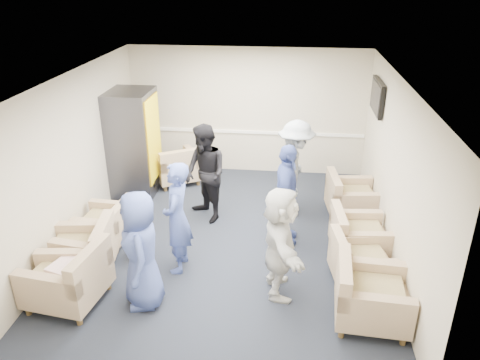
# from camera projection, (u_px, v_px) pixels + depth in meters

# --- Properties ---
(floor) EXTENTS (6.00, 6.00, 0.00)m
(floor) POSITION_uv_depth(u_px,v_px,m) (230.00, 240.00, 7.80)
(floor) COLOR black
(floor) RESTS_ON ground
(ceiling) EXTENTS (6.00, 6.00, 0.00)m
(ceiling) POSITION_uv_depth(u_px,v_px,m) (228.00, 79.00, 6.67)
(ceiling) COLOR silver
(ceiling) RESTS_ON back_wall
(back_wall) EXTENTS (5.00, 0.02, 2.70)m
(back_wall) POSITION_uv_depth(u_px,v_px,m) (247.00, 112.00, 9.95)
(back_wall) COLOR beige
(back_wall) RESTS_ON floor
(front_wall) EXTENTS (5.00, 0.02, 2.70)m
(front_wall) POSITION_uv_depth(u_px,v_px,m) (188.00, 286.00, 4.53)
(front_wall) COLOR beige
(front_wall) RESTS_ON floor
(left_wall) EXTENTS (0.02, 6.00, 2.70)m
(left_wall) POSITION_uv_depth(u_px,v_px,m) (74.00, 159.00, 7.49)
(left_wall) COLOR beige
(left_wall) RESTS_ON floor
(right_wall) EXTENTS (0.02, 6.00, 2.70)m
(right_wall) POSITION_uv_depth(u_px,v_px,m) (394.00, 173.00, 6.99)
(right_wall) COLOR beige
(right_wall) RESTS_ON floor
(chair_rail) EXTENTS (4.98, 0.04, 0.06)m
(chair_rail) POSITION_uv_depth(u_px,v_px,m) (247.00, 132.00, 10.12)
(chair_rail) COLOR white
(chair_rail) RESTS_ON back_wall
(tv) EXTENTS (0.10, 1.00, 0.58)m
(tv) POSITION_uv_depth(u_px,v_px,m) (377.00, 97.00, 8.33)
(tv) COLOR black
(tv) RESTS_ON right_wall
(armchair_left_near) EXTENTS (1.04, 1.04, 0.74)m
(armchair_left_near) POSITION_uv_depth(u_px,v_px,m) (71.00, 279.00, 6.23)
(armchair_left_near) COLOR tan
(armchair_left_near) RESTS_ON floor
(armchair_left_mid) EXTENTS (1.02, 1.02, 0.73)m
(armchair_left_mid) POSITION_uv_depth(u_px,v_px,m) (84.00, 254.00, 6.79)
(armchair_left_mid) COLOR tan
(armchair_left_mid) RESTS_ON floor
(armchair_left_far) EXTENTS (0.83, 0.83, 0.62)m
(armchair_left_far) POSITION_uv_depth(u_px,v_px,m) (108.00, 225.00, 7.66)
(armchair_left_far) COLOR tan
(armchair_left_far) RESTS_ON floor
(armchair_right_near) EXTENTS (0.96, 0.96, 0.72)m
(armchair_right_near) POSITION_uv_depth(u_px,v_px,m) (367.00, 297.00, 5.91)
(armchair_right_near) COLOR tan
(armchair_right_near) RESTS_ON floor
(armchair_right_midnear) EXTENTS (0.90, 0.90, 0.64)m
(armchair_right_midnear) POSITION_uv_depth(u_px,v_px,m) (358.00, 264.00, 6.64)
(armchair_right_midnear) COLOR tan
(armchair_right_midnear) RESTS_ON floor
(armchair_right_midfar) EXTENTS (0.90, 0.90, 0.66)m
(armchair_right_midfar) POSITION_uv_depth(u_px,v_px,m) (356.00, 237.00, 7.27)
(armchair_right_midfar) COLOR tan
(armchair_right_midfar) RESTS_ON floor
(armchair_right_far) EXTENTS (0.94, 0.94, 0.68)m
(armchair_right_far) POSITION_uv_depth(u_px,v_px,m) (349.00, 199.00, 8.43)
(armchair_right_far) COLOR tan
(armchair_right_far) RESTS_ON floor
(armchair_corner) EXTENTS (1.19, 1.19, 0.70)m
(armchair_corner) POSITION_uv_depth(u_px,v_px,m) (177.00, 167.00, 9.75)
(armchair_corner) COLOR tan
(armchair_corner) RESTS_ON floor
(vending_machine) EXTENTS (0.83, 0.98, 2.06)m
(vending_machine) POSITION_uv_depth(u_px,v_px,m) (134.00, 143.00, 9.10)
(vending_machine) COLOR #484850
(vending_machine) RESTS_ON floor
(backpack) EXTENTS (0.28, 0.20, 0.46)m
(backpack) POSITION_uv_depth(u_px,v_px,m) (138.00, 243.00, 7.28)
(backpack) COLOR black
(backpack) RESTS_ON floor
(pillow) EXTENTS (0.48, 0.56, 0.14)m
(pillow) POSITION_uv_depth(u_px,v_px,m) (68.00, 267.00, 6.16)
(pillow) COLOR white
(pillow) RESTS_ON armchair_left_near
(person_front_left) EXTENTS (0.74, 0.92, 1.65)m
(person_front_left) POSITION_uv_depth(u_px,v_px,m) (141.00, 250.00, 6.04)
(person_front_left) COLOR #4356A1
(person_front_left) RESTS_ON floor
(person_mid_left) EXTENTS (0.42, 0.63, 1.71)m
(person_mid_left) POSITION_uv_depth(u_px,v_px,m) (177.00, 218.00, 6.75)
(person_mid_left) COLOR #4356A1
(person_mid_left) RESTS_ON floor
(person_back_left) EXTENTS (1.06, 1.08, 1.75)m
(person_back_left) POSITION_uv_depth(u_px,v_px,m) (205.00, 174.00, 8.13)
(person_back_left) COLOR black
(person_back_left) RESTS_ON floor
(person_back_right) EXTENTS (0.74, 1.19, 1.77)m
(person_back_right) POSITION_uv_depth(u_px,v_px,m) (295.00, 169.00, 8.32)
(person_back_right) COLOR beige
(person_back_right) RESTS_ON floor
(person_mid_right) EXTENTS (0.45, 1.01, 1.69)m
(person_mid_right) POSITION_uv_depth(u_px,v_px,m) (286.00, 195.00, 7.45)
(person_mid_right) COLOR #4356A1
(person_mid_right) RESTS_ON floor
(person_front_right) EXTENTS (0.66, 1.53, 1.60)m
(person_front_right) POSITION_uv_depth(u_px,v_px,m) (280.00, 242.00, 6.26)
(person_front_right) COLOR silver
(person_front_right) RESTS_ON floor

